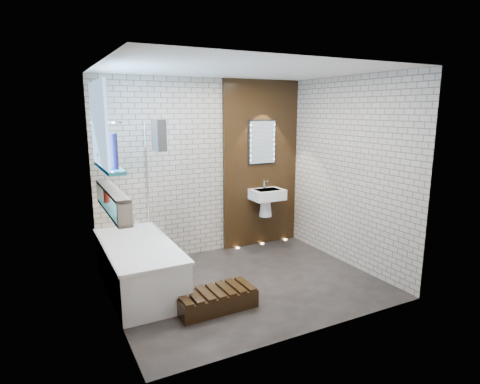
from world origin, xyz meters
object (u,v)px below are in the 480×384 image
bathtub (139,266)px  led_mirror (262,142)px  bath_screen (154,178)px  washbasin (267,198)px  walnut_step (216,300)px

bathtub → led_mirror: led_mirror is taller
bathtub → bath_screen: bath_screen is taller
bathtub → bath_screen: 1.14m
bath_screen → led_mirror: size_ratio=2.00×
washbasin → led_mirror: size_ratio=0.83×
bath_screen → washbasin: 1.89m
led_mirror → walnut_step: led_mirror is taller
bathtub → walnut_step: bathtub is taller
bathtub → washbasin: bearing=16.0°
bath_screen → washbasin: (1.82, 0.18, -0.49)m
bath_screen → walnut_step: 1.79m
bathtub → walnut_step: size_ratio=2.00×
washbasin → walnut_step: washbasin is taller
washbasin → led_mirror: (0.00, 0.16, 0.86)m
bathtub → bath_screen: size_ratio=1.24×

